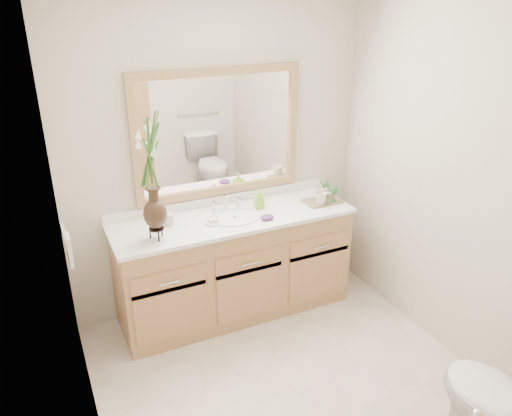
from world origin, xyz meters
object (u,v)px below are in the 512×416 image
flower_vase (151,165)px  tumbler (169,220)px  tray (322,201)px  toilet (503,412)px  soap_bottle (259,200)px

flower_vase → tumbler: flower_vase is taller
flower_vase → tray: (1.37, 0.06, -0.52)m
flower_vase → tumbler: (0.13, 0.17, -0.48)m
toilet → tumbler: (-1.18, 2.00, 0.51)m
tumbler → tray: size_ratio=0.30×
toilet → soap_bottle: (-0.46, 2.00, 0.53)m
tray → tumbler: bearing=174.2°
toilet → soap_bottle: soap_bottle is taller
tumbler → soap_bottle: size_ratio=0.63×
soap_bottle → tray: 0.52m
tumbler → soap_bottle: bearing=-0.1°
flower_vase → tray: bearing=2.7°
tumbler → soap_bottle: soap_bottle is taller
toilet → tumbler: 2.37m
flower_vase → tray: flower_vase is taller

